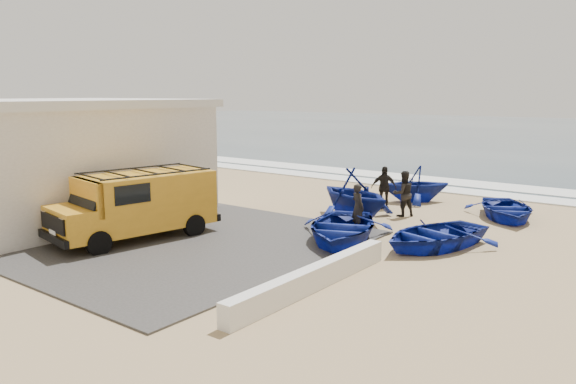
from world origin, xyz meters
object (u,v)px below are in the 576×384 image
Objects in this scene: parapet at (313,278)px; fisherman_middle at (403,194)px; boat_mid_right at (506,209)px; building at (56,157)px; boat_mid_left at (354,193)px; boat_near_left at (341,228)px; fisherman_front at (358,207)px; van at (138,203)px; fisherman_back at (384,188)px; boat_far_left at (415,184)px; boat_near_right at (433,235)px.

fisherman_middle is (-1.92, 8.57, 0.57)m from parapet.
parapet is 10.49m from boat_mid_right.
boat_mid_left is at bearing 33.59° from building.
boat_near_left is at bearing 113.82° from parapet.
building is 12.68m from parapet.
parapet is 6.07m from fisherman_front.
boat_mid_right is (8.27, 9.94, -0.79)m from van.
fisherman_back is (9.35, 8.35, -1.32)m from building.
fisherman_front is (-2.15, 5.65, 0.51)m from parapet.
boat_near_left is at bearing 131.28° from fisherman_front.
boat_far_left reaches higher than boat_near_left.
fisherman_middle is at bearing -26.61° from boat_far_left.
boat_near_right is at bearing -1.17° from boat_near_left.
van is (-6.99, 0.47, 0.89)m from parapet.
building reaches higher than boat_near_right.
van is (5.51, -0.53, -1.00)m from building.
boat_far_left is 1.72× the size of fisherman_back.
fisherman_middle is 1.46m from fisherman_back.
boat_near_left reaches higher than boat_near_right.
fisherman_back is (-3.91, 4.24, 0.45)m from boat_near_right.
building is at bearing -175.73° from van.
boat_far_left is 5.81m from fisherman_front.
parapet is 3.53× the size of fisherman_middle.
van is at bearing 176.18° from parapet.
boat_far_left is at bearing -54.62° from fisherman_front.
fisherman_back is (-1.00, 3.70, 0.07)m from fisherman_front.
van is 3.39× the size of fisherman_front.
building is 6.00× the size of fisherman_front.
fisherman_front is (-3.42, -4.76, 0.41)m from boat_mid_right.
boat_mid_right is 1.23× the size of boat_far_left.
boat_near_left is 1.16× the size of boat_mid_right.
building is at bearing -174.75° from boat_mid_right.
fisherman_middle is (1.30, 1.40, -0.07)m from boat_mid_left.
parapet is at bearing 50.24° from fisherman_middle.
fisherman_back is at bearing 19.96° from boat_mid_left.
fisherman_back reaches higher than boat_far_left.
van is at bearing -5.53° from building.
boat_near_right is at bearing -124.66° from boat_mid_right.
boat_mid_left is 2.06× the size of fisherman_back.
fisherman_front reaches higher than boat_far_left.
van is 7.69m from boat_mid_left.
van is 7.11m from fisherman_front.
boat_near_left is 7.03m from boat_mid_right.
building is 12.61m from fisherman_back.
parapet is 1.13× the size of van.
fisherman_back is (-4.43, -1.05, 0.48)m from boat_mid_right.
boat_mid_right is (4.49, 3.24, -0.55)m from boat_mid_left.
boat_near_left is 1.43× the size of boat_far_left.
parapet is 7.06m from van.
boat_mid_left reaches higher than fisherman_front.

